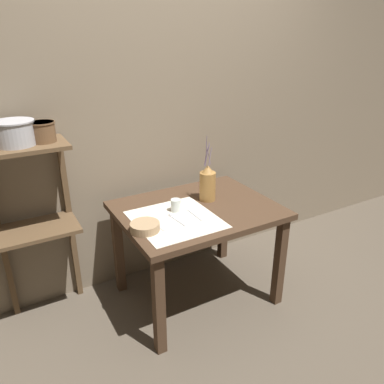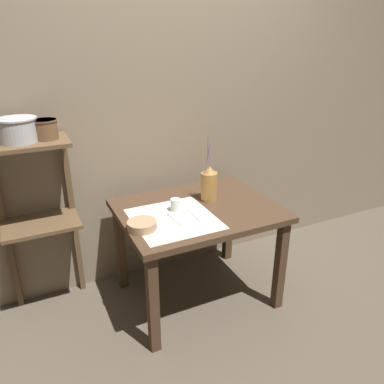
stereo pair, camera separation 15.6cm
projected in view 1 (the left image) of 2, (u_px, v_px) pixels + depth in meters
The scene contains 13 objects.
ground_plane at pixel (197, 294), 2.74m from camera, with size 12.00×12.00×0.00m, color brown.
stone_wall_back at pixel (162, 119), 2.68m from camera, with size 7.00×0.06×2.40m.
wooden_table at pixel (197, 221), 2.50m from camera, with size 1.02×0.80×0.70m.
wooden_shelf_unit at pixel (33, 202), 2.26m from camera, with size 0.46×0.32×1.19m.
linen_cloth at pixel (175, 219), 2.30m from camera, with size 0.49×0.52×0.00m.
pitcher_with_flowers at pixel (208, 184), 2.54m from camera, with size 0.11×0.11×0.46m.
wooden_bowl at pixel (145, 227), 2.16m from camera, with size 0.17×0.17×0.05m.
glass_tumbler_near at pixel (176, 205), 2.39m from camera, with size 0.06×0.06×0.08m.
knife_center at pixel (157, 225), 2.23m from camera, with size 0.03×0.17×0.00m.
spoon_inner at pixel (173, 217), 2.32m from camera, with size 0.04×0.18×0.02m.
fork_outer at pixel (195, 215), 2.35m from camera, with size 0.01×0.17×0.00m.
metal_pot_large at pixel (15, 132), 2.04m from camera, with size 0.22×0.22×0.14m.
metal_pot_small at pixel (43, 131), 2.11m from camera, with size 0.15×0.15×0.12m.
Camera 1 is at (-1.13, -1.92, 1.76)m, focal length 35.00 mm.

